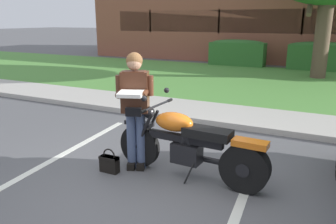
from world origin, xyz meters
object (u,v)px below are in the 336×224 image
handbag (109,163)px  hedge_center_left (320,56)px  hedge_left (237,52)px  brick_building (310,23)px  motorcycle (194,146)px  rider_person (135,102)px

handbag → hedge_center_left: bearing=79.6°
handbag → hedge_left: (-1.36, 12.07, 0.51)m
brick_building → motorcycle: bearing=-90.4°
brick_building → hedge_center_left: bearing=-80.5°
rider_person → hedge_left: 11.90m
hedge_left → hedge_center_left: bearing=0.0°
hedge_center_left → hedge_left: bearing=180.0°
motorcycle → hedge_center_left: 11.77m
handbag → brick_building: bearing=85.8°
rider_person → handbag: (-0.28, -0.29, -0.86)m
hedge_left → motorcycle: bearing=-77.8°
handbag → hedge_center_left: hedge_center_left is taller
rider_person → hedge_left: rider_person is taller
rider_person → handbag: rider_person is taller
hedge_left → hedge_center_left: size_ratio=0.98×
motorcycle → handbag: size_ratio=6.23×
motorcycle → brick_building: size_ratio=0.10×
hedge_center_left → brick_building: 5.78m
hedge_left → hedge_center_left: 3.57m
brick_building → handbag: bearing=-94.2°
rider_person → hedge_left: bearing=97.9°
motorcycle → handbag: bearing=-163.7°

